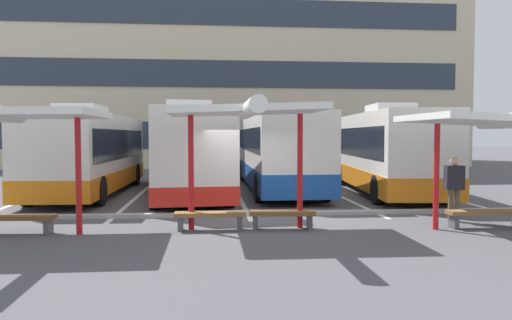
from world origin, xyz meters
TOP-DOWN VIEW (x-y plane):
  - ground_plane at (0.00, 0.00)m, footprint 160.00×160.00m
  - terminal_building at (0.02, 28.70)m, footprint 36.44×15.37m
  - coach_bus_0 at (-5.82, 6.64)m, footprint 2.79×10.24m
  - coach_bus_1 at (-2.03, 6.22)m, footprint 3.60×11.23m
  - coach_bus_2 at (1.79, 7.57)m, footprint 2.66×11.41m
  - coach_bus_3 at (6.07, 6.71)m, footprint 3.60×11.94m
  - lane_stripe_0 at (-7.74, 6.71)m, footprint 0.16×14.00m
  - lane_stripe_1 at (-3.87, 6.71)m, footprint 0.16×14.00m
  - lane_stripe_2 at (0.00, 6.71)m, footprint 0.16×14.00m
  - lane_stripe_3 at (3.87, 6.71)m, footprint 0.16×14.00m
  - lane_stripe_4 at (7.74, 6.71)m, footprint 0.16×14.00m
  - waiting_shelter_0 at (-5.70, -1.91)m, footprint 3.99×5.06m
  - bench_0 at (-5.70, -1.45)m, footprint 1.82×0.54m
  - waiting_shelter_1 at (-0.22, -1.55)m, footprint 3.73×4.43m
  - bench_1 at (-1.12, -1.40)m, footprint 1.75×0.43m
  - bench_2 at (0.68, -1.43)m, footprint 1.68×0.57m
  - waiting_shelter_2 at (5.83, -2.12)m, footprint 3.72×4.95m
  - bench_3 at (5.83, -1.77)m, footprint 1.99×0.44m
  - platform_kerb at (0.00, 0.60)m, footprint 44.00×0.24m
  - waiting_passenger_0 at (5.47, -0.80)m, footprint 0.51×0.24m

SIDE VIEW (x-z plane):
  - ground_plane at x=0.00m, z-range 0.00..0.00m
  - lane_stripe_0 at x=-7.74m, z-range 0.00..0.01m
  - lane_stripe_1 at x=-3.87m, z-range 0.00..0.01m
  - lane_stripe_2 at x=0.00m, z-range 0.00..0.01m
  - lane_stripe_3 at x=3.87m, z-range 0.00..0.01m
  - lane_stripe_4 at x=7.74m, z-range 0.00..0.01m
  - platform_kerb at x=0.00m, z-range 0.00..0.12m
  - bench_2 at x=0.68m, z-range 0.11..0.56m
  - bench_1 at x=-1.12m, z-range 0.11..0.56m
  - bench_0 at x=-5.70m, z-range 0.11..0.56m
  - bench_3 at x=5.83m, z-range 0.12..0.57m
  - waiting_passenger_0 at x=5.47m, z-range 0.15..1.91m
  - coach_bus_0 at x=-5.82m, z-range -0.13..3.33m
  - coach_bus_2 at x=1.79m, z-range -0.14..3.38m
  - coach_bus_3 at x=6.07m, z-range -0.14..3.42m
  - coach_bus_1 at x=-2.03m, z-range -0.11..3.47m
  - waiting_shelter_2 at x=5.83m, z-range 1.21..4.08m
  - waiting_shelter_0 at x=-5.70m, z-range 1.28..4.27m
  - waiting_shelter_1 at x=-0.22m, z-range 1.32..4.44m
  - terminal_building at x=0.02m, z-range -1.37..22.75m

